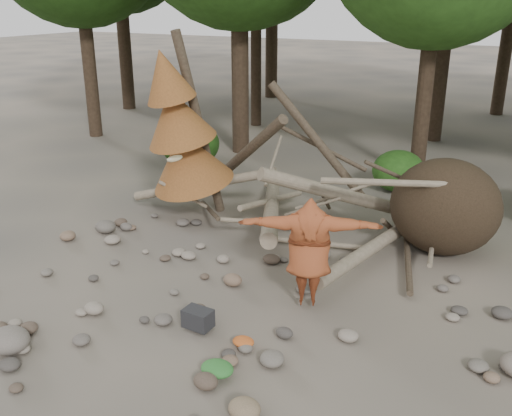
% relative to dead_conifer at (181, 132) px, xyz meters
% --- Properties ---
extents(ground, '(120.00, 120.00, 0.00)m').
position_rel_dead_conifer_xyz_m(ground, '(3.12, -3.37, -2.11)').
color(ground, '#514C44').
rests_on(ground, ground).
extents(deadfall_pile, '(8.55, 5.24, 3.30)m').
position_rel_dead_conifer_xyz_m(deadfall_pile, '(5.13, 0.87, -1.16)').
color(deadfall_pile, '#332619').
rests_on(deadfall_pile, ground).
extents(dead_conifer, '(2.06, 2.16, 4.35)m').
position_rel_dead_conifer_xyz_m(dead_conifer, '(0.00, 0.00, 0.00)').
color(dead_conifer, '#4C3F30').
rests_on(dead_conifer, ground).
extents(bush_left, '(1.80, 1.80, 1.44)m').
position_rel_dead_conifer_xyz_m(bush_left, '(-2.38, 3.83, -1.39)').
color(bush_left, '#1F4612').
rests_on(bush_left, ground).
extents(bush_mid, '(1.40, 1.40, 1.12)m').
position_rel_dead_conifer_xyz_m(bush_mid, '(3.92, 4.43, -1.55)').
color(bush_mid, '#295819').
rests_on(bush_mid, ground).
extents(frisbee_thrower, '(3.58, 1.44, 2.42)m').
position_rel_dead_conifer_xyz_m(frisbee_thrower, '(4.13, -2.40, -1.09)').
color(frisbee_thrower, brown).
rests_on(frisbee_thrower, ground).
extents(backpack, '(0.47, 0.32, 0.30)m').
position_rel_dead_conifer_xyz_m(backpack, '(2.89, -3.89, -1.96)').
color(backpack, black).
rests_on(backpack, ground).
extents(cloth_green, '(0.48, 0.40, 0.18)m').
position_rel_dead_conifer_xyz_m(cloth_green, '(3.78, -4.77, -2.02)').
color(cloth_green, '#2C6C2B').
rests_on(cloth_green, ground).
extents(cloth_orange, '(0.34, 0.28, 0.12)m').
position_rel_dead_conifer_xyz_m(cloth_orange, '(3.77, -3.99, -2.05)').
color(cloth_orange, '#BC5420').
rests_on(cloth_orange, ground).
extents(boulder_front_left, '(0.63, 0.57, 0.38)m').
position_rel_dead_conifer_xyz_m(boulder_front_left, '(0.72, -5.67, -1.92)').
color(boulder_front_left, slate).
rests_on(boulder_front_left, ground).
extents(boulder_front_right, '(0.42, 0.38, 0.25)m').
position_rel_dead_conifer_xyz_m(boulder_front_right, '(4.50, -5.30, -1.99)').
color(boulder_front_right, '#836E52').
rests_on(boulder_front_right, ground).
extents(boulder_mid_left, '(0.47, 0.43, 0.28)m').
position_rel_dead_conifer_xyz_m(boulder_mid_left, '(-1.12, -1.50, -1.97)').
color(boulder_mid_left, '#615B52').
rests_on(boulder_mid_left, ground).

